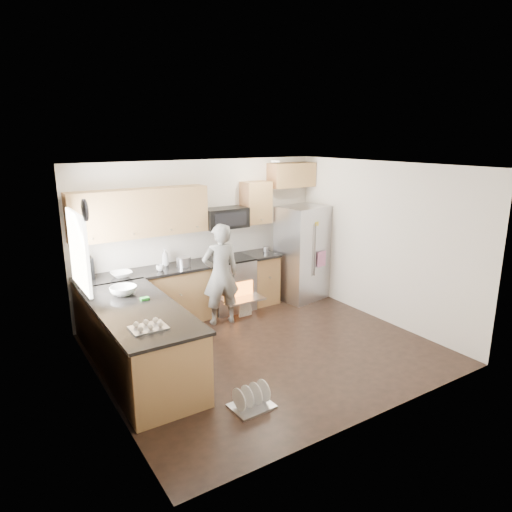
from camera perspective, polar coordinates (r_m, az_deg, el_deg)
ground at (r=6.72m, az=1.23°, el=-11.54°), size 4.50×4.50×0.00m
room_shell at (r=6.15m, az=0.95°, el=2.55°), size 4.54×4.04×2.62m
back_cabinet_run at (r=7.56m, az=-9.83°, el=-0.88°), size 4.45×0.64×2.50m
peninsula at (r=6.04m, az=-14.32°, el=-10.31°), size 0.96×2.36×1.04m
stove_range at (r=7.99m, az=-3.39°, el=-2.00°), size 0.76×0.97×1.79m
refrigerator at (r=8.50m, az=5.78°, el=0.37°), size 0.96×0.80×1.75m
person at (r=7.33m, az=-4.43°, el=-2.30°), size 0.66×0.49×1.66m
dish_rack at (r=5.40m, az=-0.56°, el=-17.70°), size 0.48×0.39×0.29m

